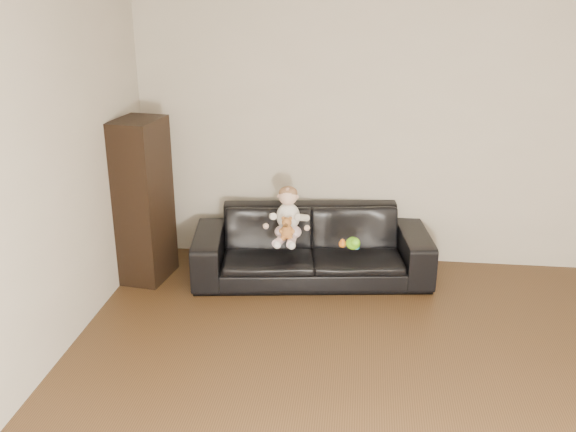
# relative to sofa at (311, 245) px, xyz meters

# --- Properties ---
(wall_back) EXTENTS (5.00, 0.00, 5.00)m
(wall_back) POSITION_rel_sofa_xyz_m (0.77, 0.50, 0.98)
(wall_back) COLOR #BDB39E
(wall_back) RESTS_ON ground
(sofa) EXTENTS (2.26, 1.13, 0.63)m
(sofa) POSITION_rel_sofa_xyz_m (0.00, 0.00, 0.00)
(sofa) COLOR black
(sofa) RESTS_ON floor
(cabinet) EXTENTS (0.44, 0.56, 1.50)m
(cabinet) POSITION_rel_sofa_xyz_m (-1.52, -0.18, 0.43)
(cabinet) COLOR black
(cabinet) RESTS_ON floor
(shelf_item) EXTENTS (0.21, 0.27, 0.28)m
(shelf_item) POSITION_rel_sofa_xyz_m (-1.50, -0.18, 0.77)
(shelf_item) COLOR silver
(shelf_item) RESTS_ON cabinet
(baby) EXTENTS (0.35, 0.43, 0.49)m
(baby) POSITION_rel_sofa_xyz_m (-0.21, -0.12, 0.32)
(baby) COLOR #FDD5DD
(baby) RESTS_ON sofa
(teddy_bear) EXTENTS (0.13, 0.13, 0.21)m
(teddy_bear) POSITION_rel_sofa_xyz_m (-0.20, -0.27, 0.26)
(teddy_bear) COLOR #AA6830
(teddy_bear) RESTS_ON sofa
(toy_green) EXTENTS (0.17, 0.19, 0.11)m
(toy_green) POSITION_rel_sofa_xyz_m (0.39, -0.27, 0.15)
(toy_green) COLOR #69D919
(toy_green) RESTS_ON sofa
(toy_rattle) EXTENTS (0.08, 0.08, 0.07)m
(toy_rattle) POSITION_rel_sofa_xyz_m (0.29, -0.25, 0.13)
(toy_rattle) COLOR orange
(toy_rattle) RESTS_ON sofa
(toy_blue_disc) EXTENTS (0.09, 0.09, 0.01)m
(toy_blue_disc) POSITION_rel_sofa_xyz_m (0.40, -0.25, 0.11)
(toy_blue_disc) COLOR #1A9BD1
(toy_blue_disc) RESTS_ON sofa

